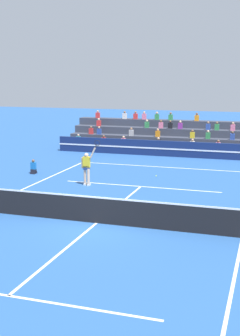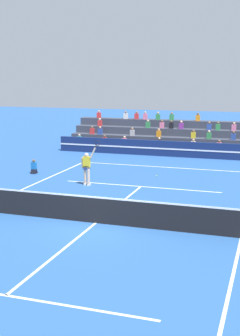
{
  "view_description": "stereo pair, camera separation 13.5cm",
  "coord_description": "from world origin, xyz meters",
  "views": [
    {
      "loc": [
        6.25,
        -16.24,
        5.62
      ],
      "look_at": [
        -0.83,
        5.49,
        1.1
      ],
      "focal_mm": 50.0,
      "sensor_mm": 36.0,
      "label": 1
    },
    {
      "loc": [
        6.37,
        -16.2,
        5.62
      ],
      "look_at": [
        -0.83,
        5.49,
        1.1
      ],
      "focal_mm": 50.0,
      "sensor_mm": 36.0,
      "label": 2
    }
  ],
  "objects": [
    {
      "name": "ground_plane",
      "position": [
        0.0,
        0.0,
        0.0
      ],
      "size": [
        120.0,
        120.0,
        0.0
      ],
      "primitive_type": "plane",
      "color": "#285699"
    },
    {
      "name": "court_lines",
      "position": [
        0.0,
        0.0,
        0.0
      ],
      "size": [
        11.1,
        23.9,
        0.01
      ],
      "color": "white",
      "rests_on": "ground"
    },
    {
      "name": "tennis_net",
      "position": [
        0.0,
        0.0,
        0.54
      ],
      "size": [
        12.0,
        0.1,
        1.1
      ],
      "color": "black",
      "rests_on": "ground"
    },
    {
      "name": "sponsor_banner_wall",
      "position": [
        0.0,
        15.91,
        0.55
      ],
      "size": [
        18.0,
        0.26,
        1.1
      ],
      "color": "navy",
      "rests_on": "ground"
    },
    {
      "name": "bleacher_stand",
      "position": [
        -0.01,
        19.08,
        0.84
      ],
      "size": [
        17.91,
        3.8,
        2.83
      ],
      "color": "#383D4C",
      "rests_on": "ground"
    },
    {
      "name": "ball_kid_courtside",
      "position": [
        -6.83,
        7.6,
        0.33
      ],
      "size": [
        0.3,
        0.36,
        0.84
      ],
      "color": "black",
      "rests_on": "ground"
    },
    {
      "name": "tennis_player",
      "position": [
        -2.74,
        5.81,
        0.99
      ],
      "size": [
        1.09,
        0.34,
        2.46
      ],
      "color": "beige",
      "rests_on": "ground"
    },
    {
      "name": "tennis_ball",
      "position": [
        0.17,
        9.06,
        0.03
      ],
      "size": [
        0.07,
        0.07,
        0.07
      ],
      "primitive_type": "sphere",
      "color": "#C6DB33",
      "rests_on": "ground"
    }
  ]
}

